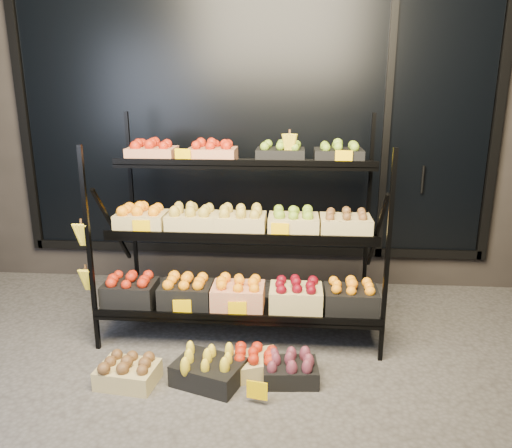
# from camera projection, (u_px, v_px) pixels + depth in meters

# --- Properties ---
(ground) EXTENTS (24.00, 24.00, 0.00)m
(ground) POSITION_uv_depth(u_px,v_px,m) (233.00, 367.00, 3.44)
(ground) COLOR #514F4C
(ground) RESTS_ON ground
(building) EXTENTS (6.00, 2.08, 3.50)m
(building) POSITION_uv_depth(u_px,v_px,m) (260.00, 97.00, 5.45)
(building) COLOR #2D2826
(building) RESTS_ON ground
(display_rack) EXTENTS (2.18, 1.02, 1.66)m
(display_rack) POSITION_uv_depth(u_px,v_px,m) (240.00, 233.00, 3.80)
(display_rack) COLOR black
(display_rack) RESTS_ON ground
(tag_floor_b) EXTENTS (0.13, 0.01, 0.12)m
(tag_floor_b) POSITION_uv_depth(u_px,v_px,m) (257.00, 396.00, 3.02)
(tag_floor_b) COLOR #F8C100
(tag_floor_b) RESTS_ON ground
(floor_crate_left) EXTENTS (0.40, 0.32, 0.19)m
(floor_crate_left) POSITION_uv_depth(u_px,v_px,m) (128.00, 371.00, 3.23)
(floor_crate_left) COLOR tan
(floor_crate_left) RESTS_ON ground
(floor_crate_midleft) EXTENTS (0.51, 0.44, 0.21)m
(floor_crate_midleft) POSITION_uv_depth(u_px,v_px,m) (209.00, 368.00, 3.25)
(floor_crate_midleft) COLOR black
(floor_crate_midleft) RESTS_ON ground
(floor_crate_midright) EXTENTS (0.41, 0.36, 0.18)m
(floor_crate_midright) POSITION_uv_depth(u_px,v_px,m) (255.00, 362.00, 3.35)
(floor_crate_midright) COLOR tan
(floor_crate_midright) RESTS_ON ground
(floor_crate_right) EXTENTS (0.37, 0.29, 0.19)m
(floor_crate_right) POSITION_uv_depth(u_px,v_px,m) (290.00, 369.00, 3.26)
(floor_crate_right) COLOR black
(floor_crate_right) RESTS_ON ground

